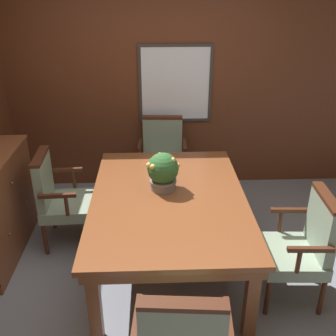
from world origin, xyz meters
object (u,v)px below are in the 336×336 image
Objects in this scene: chair_right_near at (302,244)px; chair_left_far at (59,196)px; dining_table at (169,205)px; potted_plant at (163,171)px; chair_head_far at (162,155)px.

chair_right_near and chair_left_far have the same top height.
chair_left_far is at bearing 158.40° from dining_table.
potted_plant is at bearing -115.20° from chair_right_near.
chair_left_far is 2.80× the size of potted_plant.
chair_head_far is 1.28m from potted_plant.
chair_right_near reaches higher than dining_table.
chair_left_far is (-1.06, 0.42, -0.13)m from dining_table.
dining_table is 0.30m from potted_plant.
dining_table is 1.99× the size of chair_head_far.
dining_table is 1.15m from chair_right_near.
chair_left_far reaches higher than dining_table.
potted_plant is at bearing 107.69° from dining_table.
potted_plant reaches higher than chair_right_near.
potted_plant is (-0.03, -1.22, 0.39)m from chair_head_far.
dining_table is at bearing -109.96° from chair_right_near.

